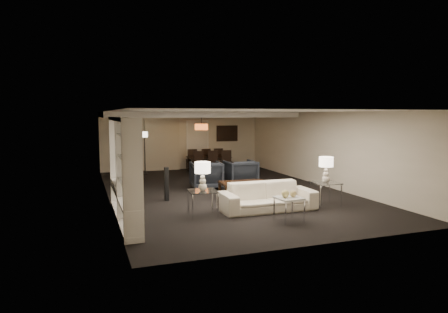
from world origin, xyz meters
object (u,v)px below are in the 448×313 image
coffee_table (243,190)px  television (123,171)px  sofa (268,197)px  armchair_right (240,173)px  vase_amber (126,151)px  vase_blue (129,178)px  side_table_left (203,203)px  chair_fr (217,158)px  marble_table (289,209)px  armchair_left (206,175)px  chair_nm (214,162)px  dining_table (209,164)px  floor_lamp (145,153)px  pendant_light (201,127)px  table_lamp_left (203,176)px  side_table_right (325,194)px  chair_nl (200,163)px  chair_fl (191,159)px  chair_fm (205,159)px  table_lamp_right (326,170)px  floor_speaker (167,184)px  chair_nr (228,162)px

coffee_table → television: bearing=-166.6°
sofa → armchair_right: (0.60, 3.30, 0.10)m
coffee_table → vase_amber: (-3.49, -2.09, 1.41)m
vase_blue → vase_amber: (0.00, 0.45, 0.50)m
coffee_table → side_table_left: side_table_left is taller
sofa → chair_fr: 7.88m
side_table_left → marble_table: 2.03m
armchair_left → marble_table: size_ratio=1.79×
chair_nm → vase_blue: bearing=-112.3°
sofa → dining_table: 7.16m
coffee_table → floor_lamp: floor_lamp is taller
pendant_light → table_lamp_left: (-1.82, -6.24, -0.96)m
dining_table → chair_nm: (0.00, -0.65, 0.15)m
marble_table → side_table_right: bearing=32.9°
vase_amber → pendant_light: bearing=61.8°
chair_nl → chair_fl: same height
sofa → floor_lamp: floor_lamp is taller
chair_fm → floor_lamp: floor_lamp is taller
chair_nl → sofa: bearing=-90.4°
chair_fr → armchair_left: bearing=72.3°
pendant_light → dining_table: pendant_light is taller
vase_blue → floor_lamp: floor_lamp is taller
pendant_light → side_table_left: (-1.82, -6.24, -1.61)m
vase_amber → marble_table: bearing=-9.9°
sofa → chair_fr: size_ratio=2.60×
pendant_light → table_lamp_right: (1.58, -6.24, -0.96)m
television → floor_speaker: television is taller
marble_table → floor_speaker: 3.77m
marble_table → television: 4.02m
chair_fr → armchair_right: bearing=86.4°
table_lamp_left → chair_nr: 7.15m
television → floor_lamp: size_ratio=0.62×
chair_fm → side_table_right: bearing=92.4°
television → pendant_light: bearing=-33.2°
dining_table → chair_nl: (-0.60, -0.65, 0.15)m
sofa → chair_nr: (1.30, 6.47, 0.11)m
sofa → marble_table: 1.10m
television → chair_nr: bearing=-39.9°
chair_fl → armchair_left: bearing=82.5°
vase_blue → chair_fr: (4.80, 8.71, -0.69)m
sofa → floor_lamp: bearing=105.4°
chair_nl → chair_nm: size_ratio=1.00×
side_table_right → chair_nr: chair_nr is taller
dining_table → floor_lamp: (-2.66, 0.21, 0.55)m
vase_blue → chair_fm: (4.20, 8.71, -0.69)m
side_table_right → chair_nm: bearing=98.7°
vase_blue → vase_amber: size_ratio=0.98×
table_lamp_left → vase_blue: bearing=-152.4°
vase_blue → chair_fr: vase_blue is taller
vase_blue → chair_nm: vase_blue is taller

